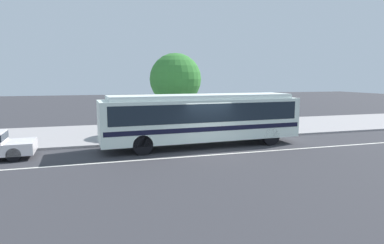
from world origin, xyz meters
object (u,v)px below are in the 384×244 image
object	(u,v)px
transit_bus	(202,116)
pedestrian_waiting_near_sign	(123,124)
pedestrian_standing_by_tree	(145,122)
street_tree_near_stop	(175,79)
pedestrian_walking_along_curb	(150,123)
bus_stop_sign	(241,109)

from	to	relation	value
transit_bus	pedestrian_waiting_near_sign	bearing A→B (deg)	149.72
pedestrian_waiting_near_sign	pedestrian_standing_by_tree	distance (m)	1.41
pedestrian_waiting_near_sign	pedestrian_standing_by_tree	bearing A→B (deg)	16.52
transit_bus	pedestrian_standing_by_tree	distance (m)	3.97
transit_bus	street_tree_near_stop	world-z (taller)	street_tree_near_stop
pedestrian_waiting_near_sign	street_tree_near_stop	world-z (taller)	street_tree_near_stop
pedestrian_standing_by_tree	transit_bus	bearing A→B (deg)	-45.40
pedestrian_walking_along_curb	pedestrian_standing_by_tree	distance (m)	0.71
pedestrian_walking_along_curb	bus_stop_sign	xyz separation A→B (m)	(5.74, -0.28, 0.66)
street_tree_near_stop	pedestrian_walking_along_curb	bearing A→B (deg)	-132.36
bus_stop_sign	street_tree_near_stop	world-z (taller)	street_tree_near_stop
pedestrian_standing_by_tree	street_tree_near_stop	world-z (taller)	street_tree_near_stop
pedestrian_standing_by_tree	bus_stop_sign	distance (m)	6.06
transit_bus	pedestrian_waiting_near_sign	xyz separation A→B (m)	(-4.11, 2.40, -0.58)
pedestrian_standing_by_tree	bus_stop_sign	world-z (taller)	bus_stop_sign
bus_stop_sign	street_tree_near_stop	xyz separation A→B (m)	(-3.57, 2.66, 1.87)
transit_bus	bus_stop_sign	distance (m)	3.68
pedestrian_walking_along_curb	street_tree_near_stop	xyz separation A→B (m)	(2.17, 2.38, 2.53)
pedestrian_walking_along_curb	street_tree_near_stop	bearing A→B (deg)	47.64
pedestrian_standing_by_tree	bus_stop_sign	bearing A→B (deg)	-9.17
transit_bus	pedestrian_walking_along_curb	bearing A→B (deg)	140.33
transit_bus	street_tree_near_stop	xyz separation A→B (m)	(-0.38, 4.50, 1.99)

